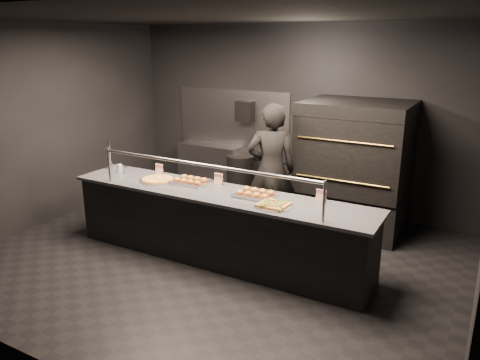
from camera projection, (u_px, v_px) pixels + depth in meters
The scene contains 15 objects.
room at pixel (216, 146), 5.74m from camera, with size 6.04×6.00×3.00m.
service_counter at pixel (217, 225), 5.99m from camera, with size 4.10×0.78×1.37m.
pizza_oven at pixel (354, 166), 6.87m from camera, with size 1.50×1.23×1.91m.
prep_shelf at pixel (210, 168), 8.68m from camera, with size 1.20×0.35×0.90m, color #99999E.
towel_dispenser at pixel (245, 111), 8.09m from camera, with size 0.30×0.20×0.35m, color black.
fire_extinguisher at pixel (273, 142), 7.98m from camera, with size 0.14×0.14×0.51m.
beer_tap at pixel (110, 159), 6.87m from camera, with size 0.12×0.18×0.47m.
round_pizza at pixel (158, 180), 6.31m from camera, with size 0.49×0.49×0.03m.
slider_tray_a at pixel (191, 181), 6.20m from camera, with size 0.56×0.48×0.08m.
slider_tray_b at pixel (255, 194), 5.69m from camera, with size 0.50×0.37×0.08m.
square_pizza at pixel (273, 205), 5.34m from camera, with size 0.42×0.42×0.05m.
condiment_jar at pixel (122, 169), 6.70m from camera, with size 0.17×0.07×0.11m.
tent_cards at pixel (228, 180), 6.07m from camera, with size 2.51×0.04×0.15m.
trash_bin at pixel (240, 177), 8.28m from camera, with size 0.48×0.48×0.80m, color black.
worker at pixel (271, 170), 6.68m from camera, with size 0.70×0.46×1.92m, color black.
Camera 1 is at (2.97, -4.71, 2.76)m, focal length 35.00 mm.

